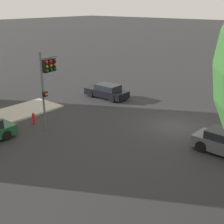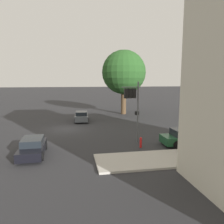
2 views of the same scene
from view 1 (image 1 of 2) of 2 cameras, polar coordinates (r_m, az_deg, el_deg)
ground_plane at (r=23.86m, az=11.39°, el=-2.60°), size 300.00×300.00×0.00m
traffic_signal at (r=22.35m, az=-11.68°, el=6.90°), size 0.73×1.74×5.68m
crossing_car_0 at (r=30.26m, az=-0.96°, el=3.79°), size 4.37×1.93×1.34m
fire_hydrant at (r=24.38m, az=-14.15°, el=-1.10°), size 0.22×0.22×0.92m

